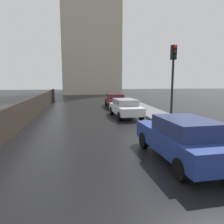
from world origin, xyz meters
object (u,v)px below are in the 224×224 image
object	(u,v)px
traffic_light	(173,72)
car_maroon_far_ahead	(115,100)
car_white_mid_road	(125,107)
car_blue_behind_camera	(182,138)

from	to	relation	value
traffic_light	car_maroon_far_ahead	bearing A→B (deg)	97.83
car_white_mid_road	car_maroon_far_ahead	world-z (taller)	car_maroon_far_ahead
car_maroon_far_ahead	car_blue_behind_camera	xyz separation A→B (m)	(-0.06, -14.65, 0.07)
car_maroon_far_ahead	traffic_light	world-z (taller)	traffic_light
car_white_mid_road	car_blue_behind_camera	world-z (taller)	car_blue_behind_camera
car_blue_behind_camera	traffic_light	world-z (taller)	traffic_light
car_maroon_far_ahead	car_blue_behind_camera	world-z (taller)	car_blue_behind_camera
car_white_mid_road	traffic_light	bearing A→B (deg)	-74.70
car_white_mid_road	car_blue_behind_camera	size ratio (longest dim) A/B	0.90
car_blue_behind_camera	traffic_light	xyz separation A→B (m)	(1.48, 4.28, 2.43)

